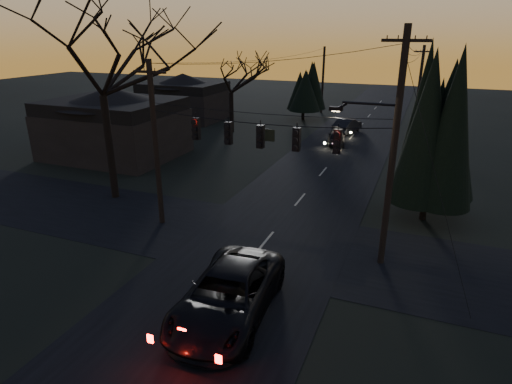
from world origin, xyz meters
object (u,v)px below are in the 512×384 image
at_px(utility_pole_right, 380,262).
at_px(sedan_oncoming_a, 336,138).
at_px(utility_pole_left, 162,222).
at_px(utility_pole_far_l, 321,113).
at_px(evergreen_right, 435,130).
at_px(sedan_oncoming_b, 347,126).
at_px(utility_pole_far_r, 413,133).
at_px(bare_tree_left, 97,49).
at_px(suv_near, 228,295).

relative_size(utility_pole_right, sedan_oncoming_a, 2.67).
distance_m(utility_pole_left, utility_pole_far_l, 36.00).
height_order(utility_pole_left, evergreen_right, evergreen_right).
xyz_separation_m(evergreen_right, sedan_oncoming_b, (-7.88, 19.86, -4.28)).
height_order(utility_pole_far_r, evergreen_right, evergreen_right).
height_order(utility_pole_far_r, sedan_oncoming_a, utility_pole_far_r).
distance_m(utility_pole_left, sedan_oncoming_a, 21.05).
bearing_deg(sedan_oncoming_a, utility_pole_left, 64.99).
distance_m(bare_tree_left, evergreen_right, 18.68).
distance_m(utility_pole_right, evergreen_right, 7.77).
xyz_separation_m(utility_pole_left, evergreen_right, (13.08, 5.74, 5.00)).
height_order(utility_pole_right, evergreen_right, evergreen_right).
height_order(utility_pole_left, suv_near, utility_pole_left).
bearing_deg(utility_pole_left, utility_pole_far_r, 67.67).
bearing_deg(utility_pole_left, suv_near, -41.30).
height_order(utility_pole_right, utility_pole_far_r, utility_pole_right).
relative_size(utility_pole_right, utility_pole_far_l, 1.25).
bearing_deg(sedan_oncoming_a, bare_tree_left, 50.38).
distance_m(utility_pole_far_l, sedan_oncoming_b, 11.65).
height_order(utility_pole_left, bare_tree_left, bare_tree_left).
bearing_deg(sedan_oncoming_b, bare_tree_left, 78.83).
distance_m(sedan_oncoming_a, sedan_oncoming_b, 5.21).
xyz_separation_m(utility_pole_far_l, evergreen_right, (13.08, -30.26, 5.00)).
bearing_deg(evergreen_right, sedan_oncoming_b, 111.64).
relative_size(utility_pole_far_r, suv_near, 1.36).
bearing_deg(utility_pole_far_r, utility_pole_far_l, 145.18).
bearing_deg(sedan_oncoming_a, suv_near, 82.77).
bearing_deg(utility_pole_far_l, utility_pole_far_r, -34.82).
distance_m(utility_pole_far_r, evergreen_right, 22.87).
height_order(utility_pole_left, utility_pole_far_l, utility_pole_left).
relative_size(utility_pole_far_r, utility_pole_far_l, 1.06).
bearing_deg(evergreen_right, bare_tree_left, -168.76).
height_order(evergreen_right, sedan_oncoming_b, evergreen_right).
distance_m(utility_pole_far_r, bare_tree_left, 31.81).
relative_size(suv_near, sedan_oncoming_b, 1.42).
height_order(bare_tree_left, sedan_oncoming_a, bare_tree_left).
bearing_deg(utility_pole_left, sedan_oncoming_a, 75.69).
relative_size(evergreen_right, sedan_oncoming_a, 2.35).
distance_m(suv_near, sedan_oncoming_b, 31.62).
distance_m(utility_pole_left, sedan_oncoming_b, 26.13).
xyz_separation_m(utility_pole_right, utility_pole_far_l, (-11.50, 36.00, 0.00)).
xyz_separation_m(utility_pole_far_r, sedan_oncoming_b, (-6.30, -2.40, 0.72)).
relative_size(utility_pole_right, evergreen_right, 1.13).
height_order(utility_pole_right, sedan_oncoming_b, utility_pole_right).
height_order(utility_pole_far_l, suv_near, utility_pole_far_l).
relative_size(suv_near, sedan_oncoming_a, 1.67).
height_order(bare_tree_left, sedan_oncoming_b, bare_tree_left).
distance_m(evergreen_right, sedan_oncoming_b, 21.79).
relative_size(utility_pole_right, utility_pole_left, 1.18).
distance_m(utility_pole_right, utility_pole_left, 11.50).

